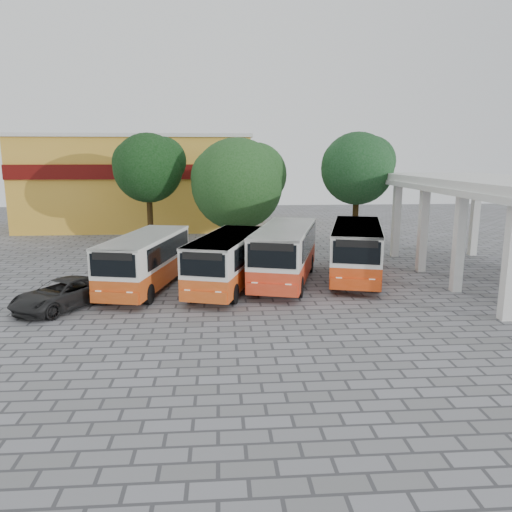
{
  "coord_description": "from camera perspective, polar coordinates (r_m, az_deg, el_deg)",
  "views": [
    {
      "loc": [
        -3.64,
        -21.04,
        6.56
      ],
      "look_at": [
        -1.81,
        3.82,
        1.5
      ],
      "focal_mm": 35.0,
      "sensor_mm": 36.0,
      "label": 1
    }
  ],
  "objects": [
    {
      "name": "terminal_shelter",
      "position": [
        28.8,
        25.42,
        7.1
      ],
      "size": [
        6.8,
        15.8,
        5.4
      ],
      "color": "silver",
      "rests_on": "ground"
    },
    {
      "name": "tree_right",
      "position": [
        34.92,
        11.59,
        10.02
      ],
      "size": [
        5.13,
        4.89,
        8.1
      ],
      "color": "#2E200C",
      "rests_on": "ground"
    },
    {
      "name": "ground",
      "position": [
        22.34,
        5.39,
        -5.66
      ],
      "size": [
        90.0,
        90.0,
        0.0
      ],
      "primitive_type": "plane",
      "color": "gray",
      "rests_on": "ground"
    },
    {
      "name": "tree_left",
      "position": [
        37.41,
        -12.14,
        10.06
      ],
      "size": [
        5.25,
        5.0,
        8.14
      ],
      "color": "#3E2910",
      "rests_on": "ground"
    },
    {
      "name": "bus_far_right",
      "position": [
        27.25,
        11.41,
        0.93
      ],
      "size": [
        4.51,
        8.52,
        2.9
      ],
      "rotation": [
        0.0,
        0.0,
        -0.27
      ],
      "color": "#DB400F",
      "rests_on": "ground"
    },
    {
      "name": "parked_car",
      "position": [
        23.29,
        -21.27,
        -4.07
      ],
      "size": [
        4.28,
        4.98,
        1.27
      ],
      "primitive_type": "imported",
      "rotation": [
        0.0,
        0.0,
        -0.58
      ],
      "color": "black",
      "rests_on": "ground"
    },
    {
      "name": "shophouse_block",
      "position": [
        47.66,
        -13.22,
        8.29
      ],
      "size": [
        20.4,
        10.4,
        8.3
      ],
      "color": "gold",
      "rests_on": "ground"
    },
    {
      "name": "bus_far_left",
      "position": [
        25.12,
        -12.51,
        -0.28
      ],
      "size": [
        3.85,
        7.86,
        2.7
      ],
      "rotation": [
        0.0,
        0.0,
        -0.22
      ],
      "color": "#C94913",
      "rests_on": "ground"
    },
    {
      "name": "bus_centre_right",
      "position": [
        25.85,
        3.32,
        0.61
      ],
      "size": [
        4.57,
        8.61,
        2.93
      ],
      "rotation": [
        0.0,
        0.0,
        -0.27
      ],
      "color": "red",
      "rests_on": "ground"
    },
    {
      "name": "tree_middle",
      "position": [
        35.53,
        -2.04,
        8.56
      ],
      "size": [
        6.79,
        6.47,
        7.77
      ],
      "color": "#33200E",
      "rests_on": "ground"
    },
    {
      "name": "bus_centre_left",
      "position": [
        24.62,
        -3.36,
        -0.29
      ],
      "size": [
        4.31,
        7.89,
        2.68
      ],
      "rotation": [
        0.0,
        0.0,
        -0.29
      ],
      "color": "#D95117",
      "rests_on": "ground"
    }
  ]
}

